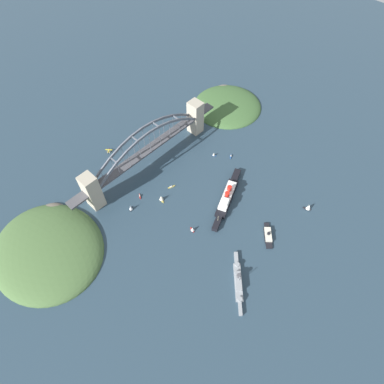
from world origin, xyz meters
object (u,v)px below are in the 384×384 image
object	(u,v)px
small_boat_2	(131,208)
small_boat_5	(140,196)
harbor_arch_bridge	(148,150)
small_boat_1	(214,154)
seaplane_taxiing_near_bridge	(109,151)
small_boat_6	(171,187)
naval_cruiser	(238,281)
small_boat_0	(309,207)
small_boat_3	(161,198)
ocean_liner	(227,197)
harbor_ferry_steamer	(268,235)
small_boat_7	(231,156)
small_boat_4	(193,229)

from	to	relation	value
small_boat_2	small_boat_5	world-z (taller)	small_boat_2
harbor_arch_bridge	small_boat_1	size ratio (longest dim) A/B	39.91
seaplane_taxiing_near_bridge	small_boat_6	bearing A→B (deg)	98.56
naval_cruiser	small_boat_0	size ratio (longest dim) A/B	5.18
seaplane_taxiing_near_bridge	small_boat_1	size ratio (longest dim) A/B	1.38
small_boat_0	small_boat_5	xyz separation A→B (m)	(131.99, -168.35, -3.93)
seaplane_taxiing_near_bridge	small_boat_3	bearing A→B (deg)	86.96
ocean_liner	small_boat_0	distance (m)	101.94
small_boat_0	small_boat_1	world-z (taller)	small_boat_0
harbor_ferry_steamer	small_boat_3	world-z (taller)	small_boat_3
harbor_arch_bridge	small_boat_7	bearing A→B (deg)	139.88
naval_cruiser	small_boat_5	bearing A→B (deg)	-90.79
small_boat_6	small_boat_3	bearing A→B (deg)	13.15
ocean_liner	harbor_ferry_steamer	bearing A→B (deg)	83.92
small_boat_2	small_boat_5	distance (m)	22.16
harbor_ferry_steamer	naval_cruiser	bearing A→B (deg)	7.71
small_boat_0	small_boat_4	bearing A→B (deg)	-34.81
small_boat_0	small_boat_6	bearing A→B (deg)	-58.03
harbor_ferry_steamer	small_boat_3	distance (m)	139.30
seaplane_taxiing_near_bridge	harbor_ferry_steamer	bearing A→B (deg)	100.24
seaplane_taxiing_near_bridge	small_boat_1	distance (m)	150.74
harbor_arch_bridge	seaplane_taxiing_near_bridge	distance (m)	70.57
ocean_liner	small_boat_1	size ratio (longest dim) A/B	15.26
small_boat_1	seaplane_taxiing_near_bridge	bearing A→B (deg)	-49.70
harbor_ferry_steamer	seaplane_taxiing_near_bridge	size ratio (longest dim) A/B	3.49
harbor_arch_bridge	harbor_ferry_steamer	world-z (taller)	harbor_arch_bridge
small_boat_3	small_boat_5	size ratio (longest dim) A/B	1.26
ocean_liner	small_boat_5	size ratio (longest dim) A/B	12.69
small_boat_2	harbor_arch_bridge	bearing A→B (deg)	-150.36
small_boat_2	small_boat_7	world-z (taller)	small_boat_2
naval_cruiser	small_boat_3	distance (m)	140.22
small_boat_1	small_boat_7	distance (m)	24.40
harbor_ferry_steamer	seaplane_taxiing_near_bridge	world-z (taller)	harbor_ferry_steamer
naval_cruiser	small_boat_1	xyz separation A→B (m)	(-121.70, -140.38, -0.24)
ocean_liner	small_boat_7	distance (m)	74.64
small_boat_6	small_boat_7	distance (m)	98.70
harbor_ferry_steamer	small_boat_0	size ratio (longest dim) A/B	2.90
naval_cruiser	small_boat_6	size ratio (longest dim) A/B	5.48
small_boat_0	seaplane_taxiing_near_bridge	bearing A→B (deg)	-67.10
ocean_liner	small_boat_1	distance (m)	76.96
harbor_arch_bridge	small_boat_4	world-z (taller)	harbor_arch_bridge
seaplane_taxiing_near_bridge	small_boat_7	distance (m)	175.04
small_boat_2	small_boat_0	bearing A→B (deg)	133.44
harbor_arch_bridge	ocean_liner	size ratio (longest dim) A/B	2.62
seaplane_taxiing_near_bridge	small_boat_2	distance (m)	108.09
harbor_arch_bridge	small_boat_0	world-z (taller)	harbor_arch_bridge
harbor_arch_bridge	small_boat_6	bearing A→B (deg)	80.07
ocean_liner	seaplane_taxiing_near_bridge	bearing A→B (deg)	-73.67
small_boat_1	small_boat_4	size ratio (longest dim) A/B	0.80
small_boat_3	small_boat_7	distance (m)	120.22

